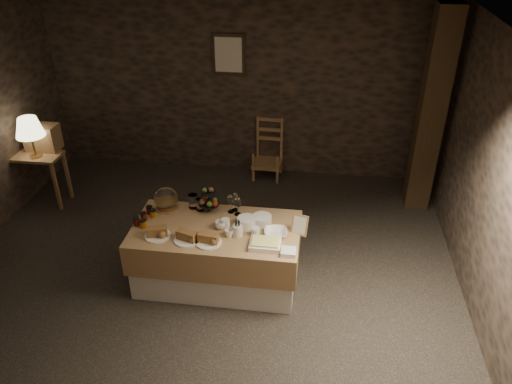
# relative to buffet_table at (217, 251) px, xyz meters

# --- Properties ---
(ground_plane) EXTENTS (5.50, 5.00, 0.01)m
(ground_plane) POSITION_rel_buffet_table_xyz_m (-0.16, 0.12, -0.39)
(ground_plane) COLOR black
(ground_plane) RESTS_ON ground
(room_shell) EXTENTS (5.52, 5.02, 2.60)m
(room_shell) POSITION_rel_buffet_table_xyz_m (-0.16, 0.12, 1.17)
(room_shell) COLOR black
(room_shell) RESTS_ON ground
(buffet_table) EXTENTS (1.71, 0.91, 0.68)m
(buffet_table) POSITION_rel_buffet_table_xyz_m (0.00, 0.00, 0.00)
(buffet_table) COLOR silver
(buffet_table) RESTS_ON ground_plane
(console_table) EXTENTS (0.66, 0.38, 0.71)m
(console_table) POSITION_rel_buffet_table_xyz_m (-2.66, 1.28, 0.19)
(console_table) COLOR brown
(console_table) RESTS_ON ground_plane
(table_lamp) EXTENTS (0.36, 0.36, 0.54)m
(table_lamp) POSITION_rel_buffet_table_xyz_m (-2.61, 1.23, 0.72)
(table_lamp) COLOR #AA8642
(table_lamp) RESTS_ON console_table
(wine_rack) EXTENTS (0.42, 0.26, 0.34)m
(wine_rack) POSITION_rel_buffet_table_xyz_m (-2.61, 1.46, 0.49)
(wine_rack) COLOR brown
(wine_rack) RESTS_ON console_table
(chair) EXTENTS (0.44, 0.42, 0.69)m
(chair) POSITION_rel_buffet_table_xyz_m (0.26, 2.46, -0.00)
(chair) COLOR brown
(chair) RESTS_ON ground_plane
(timber_column) EXTENTS (0.30, 0.30, 2.60)m
(timber_column) POSITION_rel_buffet_table_xyz_m (2.33, 1.91, 0.91)
(timber_column) COLOR black
(timber_column) RESTS_ON ground_plane
(framed_picture) EXTENTS (0.45, 0.04, 0.55)m
(framed_picture) POSITION_rel_buffet_table_xyz_m (-0.31, 2.58, 1.36)
(framed_picture) COLOR black
(framed_picture) RESTS_ON room_shell
(plate_stack_a) EXTENTS (0.19, 0.19, 0.10)m
(plate_stack_a) POSITION_rel_buffet_table_xyz_m (0.30, 0.08, 0.34)
(plate_stack_a) COLOR white
(plate_stack_a) RESTS_ON buffet_table
(plate_stack_b) EXTENTS (0.20, 0.20, 0.08)m
(plate_stack_b) POSITION_rel_buffet_table_xyz_m (0.45, 0.16, 0.33)
(plate_stack_b) COLOR white
(plate_stack_b) RESTS_ON buffet_table
(cutlery_holder) EXTENTS (0.10, 0.10, 0.12)m
(cutlery_holder) POSITION_rel_buffet_table_xyz_m (0.24, -0.10, 0.35)
(cutlery_holder) COLOR white
(cutlery_holder) RESTS_ON buffet_table
(cup_a) EXTENTS (0.11, 0.11, 0.09)m
(cup_a) POSITION_rel_buffet_table_xyz_m (0.05, 0.00, 0.33)
(cup_a) COLOR white
(cup_a) RESTS_ON buffet_table
(cup_b) EXTENTS (0.11, 0.11, 0.08)m
(cup_b) POSITION_rel_buffet_table_xyz_m (0.16, -0.13, 0.33)
(cup_b) COLOR white
(cup_b) RESTS_ON buffet_table
(mug_c) EXTENTS (0.09, 0.09, 0.09)m
(mug_c) POSITION_rel_buffet_table_xyz_m (0.09, 0.03, 0.34)
(mug_c) COLOR white
(mug_c) RESTS_ON buffet_table
(mug_d) EXTENTS (0.08, 0.08, 0.09)m
(mug_d) POSITION_rel_buffet_table_xyz_m (0.42, -0.07, 0.33)
(mug_d) COLOR white
(mug_d) RESTS_ON buffet_table
(bowl) EXTENTS (0.26, 0.26, 0.06)m
(bowl) POSITION_rel_buffet_table_xyz_m (0.62, -0.05, 0.32)
(bowl) COLOR white
(bowl) RESTS_ON buffet_table
(cake_dome) EXTENTS (0.26, 0.26, 0.26)m
(cake_dome) POSITION_rel_buffet_table_xyz_m (-0.60, 0.31, 0.39)
(cake_dome) COLOR brown
(cake_dome) RESTS_ON buffet_table
(fruit_stand) EXTENTS (0.22, 0.22, 0.31)m
(fruit_stand) POSITION_rel_buffet_table_xyz_m (-0.13, 0.31, 0.41)
(fruit_stand) COLOR black
(fruit_stand) RESTS_ON buffet_table
(bread_platter_left) EXTENTS (0.26, 0.26, 0.11)m
(bread_platter_left) POSITION_rel_buffet_table_xyz_m (-0.55, -0.22, 0.33)
(bread_platter_left) COLOR white
(bread_platter_left) RESTS_ON buffet_table
(bread_platter_center) EXTENTS (0.26, 0.26, 0.11)m
(bread_platter_center) POSITION_rel_buffet_table_xyz_m (-0.24, -0.24, 0.33)
(bread_platter_center) COLOR white
(bread_platter_center) RESTS_ON buffet_table
(bread_platter_right) EXTENTS (0.26, 0.26, 0.11)m
(bread_platter_right) POSITION_rel_buffet_table_xyz_m (-0.02, -0.26, 0.33)
(bread_platter_right) COLOR white
(bread_platter_right) RESTS_ON buffet_table
(jam_jars) EXTENTS (0.18, 0.32, 0.07)m
(jam_jars) POSITION_rel_buffet_table_xyz_m (-0.75, 0.04, 0.33)
(jam_jars) COLOR #60140A
(jam_jars) RESTS_ON buffet_table
(tart_dish) EXTENTS (0.30, 0.22, 0.07)m
(tart_dish) POSITION_rel_buffet_table_xyz_m (0.54, -0.24, 0.32)
(tart_dish) COLOR white
(tart_dish) RESTS_ON buffet_table
(square_dish) EXTENTS (0.14, 0.14, 0.04)m
(square_dish) POSITION_rel_buffet_table_xyz_m (0.77, -0.33, 0.31)
(square_dish) COLOR white
(square_dish) RESTS_ON buffet_table
(menu_frame) EXTENTS (0.18, 0.12, 0.22)m
(menu_frame) POSITION_rel_buffet_table_xyz_m (0.85, 0.04, 0.38)
(menu_frame) COLOR brown
(menu_frame) RESTS_ON buffet_table
(storage_jar_a) EXTENTS (0.10, 0.10, 0.16)m
(storage_jar_a) POSITION_rel_buffet_table_xyz_m (-0.32, 0.35, 0.37)
(storage_jar_a) COLOR white
(storage_jar_a) RESTS_ON buffet_table
(storage_jar_b) EXTENTS (0.09, 0.09, 0.14)m
(storage_jar_b) POSITION_rel_buffet_table_xyz_m (-0.23, 0.32, 0.36)
(storage_jar_b) COLOR white
(storage_jar_b) RESTS_ON buffet_table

